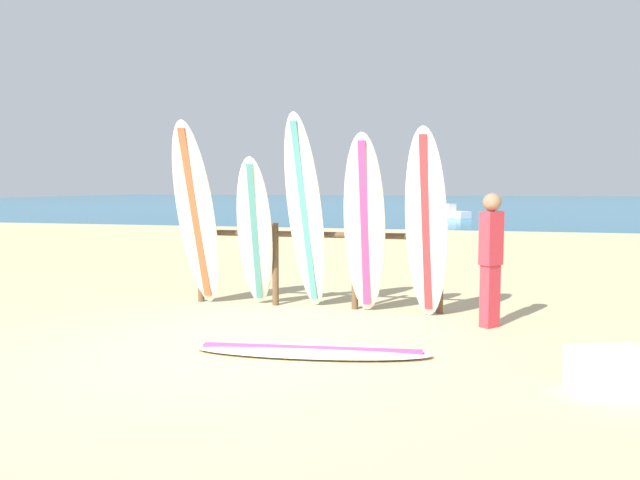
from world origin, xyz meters
The scene contains 12 objects.
ground_plane centered at (0.00, 0.00, 0.00)m, with size 120.00×120.00×0.00m, color #CCB784.
ocean_water centered at (0.00, 58.00, 0.00)m, with size 120.00×80.00×0.01m, color #196B93.
surfboard_rack centered at (0.37, 2.59, 0.73)m, with size 3.46×0.09×1.15m.
surfboard_leaning_far_left centered at (-1.20, 2.24, 1.26)m, with size 0.61×0.82×2.52m.
surfboard_leaning_left centered at (-0.37, 2.28, 1.02)m, with size 0.63×0.99×2.04m.
surfboard_leaning_center_left centered at (0.31, 2.33, 1.29)m, with size 0.58×0.88×2.58m.
surfboard_leaning_center centered at (1.13, 2.19, 1.15)m, with size 0.57×0.83×2.30m.
surfboard_leaning_center_right centered at (1.90, 2.16, 1.18)m, with size 0.59×0.65×2.37m.
surfboard_lying_on_sand centered at (0.95, 0.27, 0.04)m, with size 2.41×0.83×0.08m.
beachgoer_standing centered at (2.67, 1.93, 0.87)m, with size 0.29×0.30×1.57m.
small_boat_offshore centered at (0.88, 27.35, 0.26)m, with size 2.68×2.67×0.71m.
cooler_box centered at (3.57, -0.26, 0.18)m, with size 0.60×0.40×0.36m, color white.
Camera 1 is at (2.51, -5.53, 1.66)m, focal length 34.94 mm.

